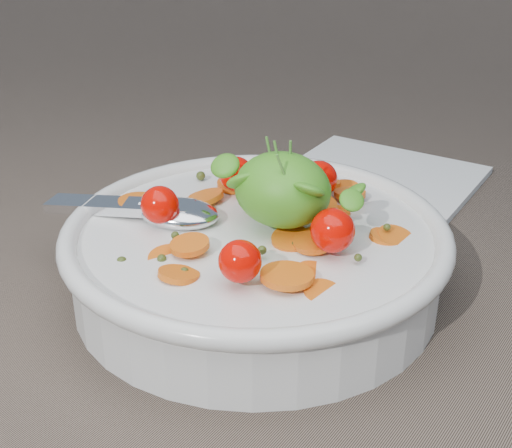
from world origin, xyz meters
The scene contains 3 objects.
ground centered at (0.00, 0.00, 0.00)m, with size 6.00×6.00×0.00m, color #6E5D4F.
bowl centered at (-0.01, 0.03, 0.03)m, with size 0.28×0.26×0.11m.
napkin centered at (-0.02, 0.26, 0.00)m, with size 0.17×0.15×0.01m, color white.
Camera 1 is at (0.23, -0.32, 0.26)m, focal length 50.00 mm.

